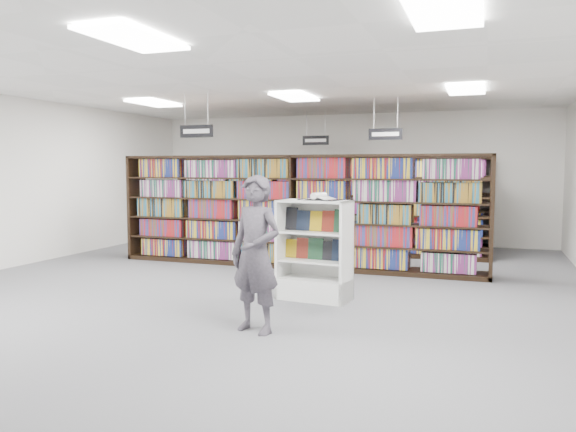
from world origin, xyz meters
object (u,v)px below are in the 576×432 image
(endcap_display, at_px, (315,266))
(bookshelf_row_near, at_px, (295,211))
(open_book, at_px, (320,198))
(shopper, at_px, (256,254))

(endcap_display, bearing_deg, bookshelf_row_near, 121.35)
(bookshelf_row_near, distance_m, open_book, 2.62)
(endcap_display, bearing_deg, open_book, 11.32)
(open_book, xyz_separation_m, shopper, (-0.23, -1.77, -0.55))
(bookshelf_row_near, distance_m, endcap_display, 2.63)
(endcap_display, distance_m, shopper, 1.82)
(open_book, height_order, shopper, shopper)
(endcap_display, relative_size, shopper, 0.79)
(endcap_display, xyz_separation_m, shopper, (-0.17, -1.76, 0.41))
(bookshelf_row_near, xyz_separation_m, open_book, (1.16, -2.32, 0.40))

